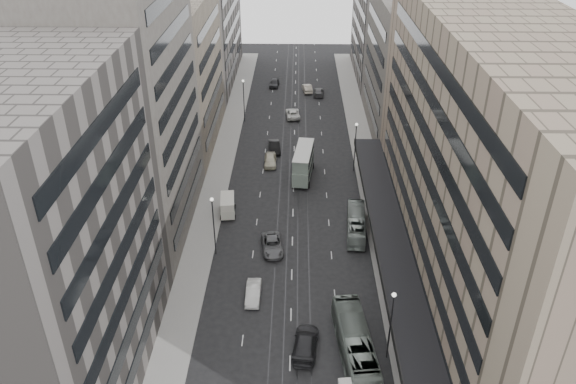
# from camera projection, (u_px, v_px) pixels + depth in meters

# --- Properties ---
(ground) EXTENTS (220.00, 220.00, 0.00)m
(ground) POSITION_uv_depth(u_px,v_px,m) (291.00, 321.00, 60.88)
(ground) COLOR black
(ground) RESTS_ON ground
(sidewalk_right) EXTENTS (4.00, 125.00, 0.15)m
(sidewalk_right) POSITION_uv_depth(u_px,v_px,m) (366.00, 163.00, 93.07)
(sidewalk_right) COLOR gray
(sidewalk_right) RESTS_ON ground
(sidewalk_left) EXTENTS (4.00, 125.00, 0.15)m
(sidewalk_left) POSITION_uv_depth(u_px,v_px,m) (222.00, 162.00, 93.44)
(sidewalk_left) COLOR gray
(sidewalk_left) RESTS_ON ground
(department_store) EXTENTS (19.20, 60.00, 30.00)m
(department_store) POSITION_uv_depth(u_px,v_px,m) (493.00, 166.00, 59.95)
(department_store) COLOR #7E705C
(department_store) RESTS_ON ground
(building_right_mid) EXTENTS (15.00, 28.00, 24.00)m
(building_right_mid) POSITION_uv_depth(u_px,v_px,m) (416.00, 66.00, 99.45)
(building_right_mid) COLOR #4A4540
(building_right_mid) RESTS_ON ground
(building_right_far) EXTENTS (15.00, 32.00, 28.00)m
(building_right_far) POSITION_uv_depth(u_px,v_px,m) (393.00, 16.00, 124.38)
(building_right_far) COLOR #5C5653
(building_right_far) RESTS_ON ground
(building_left_a) EXTENTS (15.00, 28.00, 30.00)m
(building_left_a) POSITION_uv_depth(u_px,v_px,m) (33.00, 250.00, 46.76)
(building_left_a) COLOR #5C5653
(building_left_a) RESTS_ON ground
(building_left_b) EXTENTS (15.00, 26.00, 34.00)m
(building_left_b) POSITION_uv_depth(u_px,v_px,m) (119.00, 107.00, 69.09)
(building_left_b) COLOR #4A4540
(building_left_b) RESTS_ON ground
(building_left_c) EXTENTS (15.00, 28.00, 25.00)m
(building_left_c) POSITION_uv_depth(u_px,v_px,m) (168.00, 73.00, 94.69)
(building_left_c) COLOR #756A5B
(building_left_c) RESTS_ON ground
(building_left_d) EXTENTS (15.00, 38.00, 28.00)m
(building_left_d) POSITION_uv_depth(u_px,v_px,m) (198.00, 18.00, 122.46)
(building_left_d) COLOR #5C5653
(building_left_d) RESTS_ON ground
(lamp_right_near) EXTENTS (0.44, 0.44, 8.32)m
(lamp_right_near) POSITION_uv_depth(u_px,v_px,m) (391.00, 318.00, 53.79)
(lamp_right_near) COLOR #262628
(lamp_right_near) RESTS_ON ground
(lamp_right_far) EXTENTS (0.44, 0.44, 8.32)m
(lamp_right_far) POSITION_uv_depth(u_px,v_px,m) (355.00, 141.00, 88.36)
(lamp_right_far) COLOR #262628
(lamp_right_far) RESTS_ON ground
(lamp_left_near) EXTENTS (0.44, 0.44, 8.32)m
(lamp_left_near) POSITION_uv_depth(u_px,v_px,m) (213.00, 220.00, 68.79)
(lamp_left_near) COLOR #262628
(lamp_left_near) RESTS_ON ground
(lamp_left_far) EXTENTS (0.44, 0.44, 8.32)m
(lamp_left_far) POSITION_uv_depth(u_px,v_px,m) (244.00, 96.00, 105.95)
(lamp_left_far) COLOR #262628
(lamp_left_far) RESTS_ON ground
(bus_near) EXTENTS (4.13, 12.43, 3.40)m
(bus_near) POSITION_uv_depth(u_px,v_px,m) (355.00, 344.00, 55.62)
(bus_near) COLOR slate
(bus_near) RESTS_ON ground
(bus_far) EXTENTS (3.01, 9.85, 2.70)m
(bus_far) POSITION_uv_depth(u_px,v_px,m) (356.00, 224.00, 74.95)
(bus_far) COLOR gray
(bus_far) RESTS_ON ground
(double_decker) EXTENTS (3.60, 9.08, 4.84)m
(double_decker) POSITION_uv_depth(u_px,v_px,m) (303.00, 163.00, 87.72)
(double_decker) COLOR gray
(double_decker) RESTS_ON ground
(panel_van) EXTENTS (2.47, 4.44, 2.69)m
(panel_van) POSITION_uv_depth(u_px,v_px,m) (228.00, 205.00, 78.84)
(panel_van) COLOR beige
(panel_van) RESTS_ON ground
(sedan_1) EXTENTS (1.60, 4.59, 1.51)m
(sedan_1) POSITION_uv_depth(u_px,v_px,m) (253.00, 292.00, 63.79)
(sedan_1) COLOR silver
(sedan_1) RESTS_ON ground
(sedan_2) EXTENTS (3.28, 5.87, 1.55)m
(sedan_2) POSITION_uv_depth(u_px,v_px,m) (272.00, 245.00, 71.75)
(sedan_2) COLOR #5F5F62
(sedan_2) RESTS_ON ground
(sedan_3) EXTENTS (3.10, 6.17, 1.72)m
(sedan_3) POSITION_uv_depth(u_px,v_px,m) (305.00, 343.00, 56.86)
(sedan_3) COLOR black
(sedan_3) RESTS_ON ground
(sedan_4) EXTENTS (2.12, 4.99, 1.68)m
(sedan_4) POSITION_uv_depth(u_px,v_px,m) (270.00, 160.00, 92.37)
(sedan_4) COLOR beige
(sedan_4) RESTS_ON ground
(sedan_5) EXTENTS (2.36, 5.23, 1.66)m
(sedan_5) POSITION_uv_depth(u_px,v_px,m) (274.00, 147.00, 96.70)
(sedan_5) COLOR black
(sedan_5) RESTS_ON ground
(sedan_6) EXTENTS (3.04, 5.72, 1.53)m
(sedan_6) POSITION_uv_depth(u_px,v_px,m) (293.00, 113.00, 109.99)
(sedan_6) COLOR white
(sedan_6) RESTS_ON ground
(sedan_7) EXTENTS (2.41, 5.26, 1.49)m
(sedan_7) POSITION_uv_depth(u_px,v_px,m) (319.00, 92.00, 120.58)
(sedan_7) COLOR #4F4F51
(sedan_7) RESTS_ON ground
(sedan_8) EXTENTS (2.35, 4.96, 1.64)m
(sedan_8) POSITION_uv_depth(u_px,v_px,m) (274.00, 83.00, 125.39)
(sedan_8) COLOR #292A2C
(sedan_8) RESTS_ON ground
(sedan_9) EXTENTS (2.36, 5.14, 1.63)m
(sedan_9) POSITION_uv_depth(u_px,v_px,m) (307.00, 88.00, 122.35)
(sedan_9) COLOR #B6AA97
(sedan_9) RESTS_ON ground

